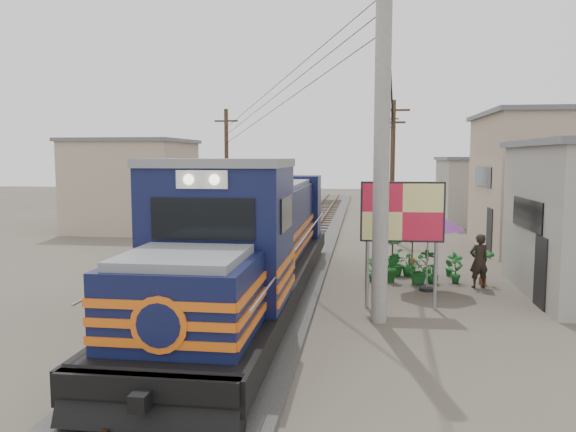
# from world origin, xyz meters

# --- Properties ---
(ground) EXTENTS (120.00, 120.00, 0.00)m
(ground) POSITION_xyz_m (0.00, 0.00, 0.00)
(ground) COLOR #473F35
(ground) RESTS_ON ground
(ballast) EXTENTS (3.60, 70.00, 0.16)m
(ballast) POSITION_xyz_m (0.00, 10.00, 0.08)
(ballast) COLOR #595651
(ballast) RESTS_ON ground
(track) EXTENTS (1.15, 70.00, 0.12)m
(track) POSITION_xyz_m (0.00, 10.00, 0.26)
(track) COLOR #51331E
(track) RESTS_ON ground
(locomotive) EXTENTS (2.97, 16.17, 4.01)m
(locomotive) POSITION_xyz_m (0.00, 0.79, 1.75)
(locomotive) COLOR black
(locomotive) RESTS_ON ground
(utility_pole_main) EXTENTS (0.40, 0.40, 10.00)m
(utility_pole_main) POSITION_xyz_m (3.50, -0.50, 5.00)
(utility_pole_main) COLOR #9E9B93
(utility_pole_main) RESTS_ON ground
(wooden_pole_mid) EXTENTS (1.60, 0.24, 7.00)m
(wooden_pole_mid) POSITION_xyz_m (4.50, 14.00, 3.68)
(wooden_pole_mid) COLOR #4C3826
(wooden_pole_mid) RESTS_ON ground
(wooden_pole_far) EXTENTS (1.60, 0.24, 7.50)m
(wooden_pole_far) POSITION_xyz_m (4.80, 28.00, 3.93)
(wooden_pole_far) COLOR #4C3826
(wooden_pole_far) RESTS_ON ground
(wooden_pole_left) EXTENTS (1.60, 0.24, 7.00)m
(wooden_pole_left) POSITION_xyz_m (-5.00, 18.00, 3.68)
(wooden_pole_left) COLOR #4C3826
(wooden_pole_left) RESTS_ON ground
(power_lines) EXTENTS (9.65, 19.00, 3.30)m
(power_lines) POSITION_xyz_m (-0.14, 8.49, 7.56)
(power_lines) COLOR black
(power_lines) RESTS_ON ground
(shophouse_mid) EXTENTS (8.40, 7.35, 6.20)m
(shophouse_mid) POSITION_xyz_m (12.50, 12.00, 3.11)
(shophouse_mid) COLOR tan
(shophouse_mid) RESTS_ON ground
(shophouse_back) EXTENTS (6.30, 6.30, 4.20)m
(shophouse_back) POSITION_xyz_m (11.00, 22.00, 2.11)
(shophouse_back) COLOR #99978B
(shophouse_back) RESTS_ON ground
(shophouse_left) EXTENTS (6.30, 6.30, 5.20)m
(shophouse_left) POSITION_xyz_m (-10.00, 16.00, 2.61)
(shophouse_left) COLOR tan
(shophouse_left) RESTS_ON ground
(billboard) EXTENTS (2.28, 0.19, 3.52)m
(billboard) POSITION_xyz_m (4.13, 0.89, 2.60)
(billboard) COLOR #99999E
(billboard) RESTS_ON ground
(market_umbrella) EXTENTS (3.05, 3.05, 2.54)m
(market_umbrella) POSITION_xyz_m (5.08, 3.10, 2.23)
(market_umbrella) COLOR black
(market_umbrella) RESTS_ON ground
(vendor) EXTENTS (0.73, 0.58, 1.75)m
(vendor) POSITION_xyz_m (6.77, 3.72, 0.87)
(vendor) COLOR black
(vendor) RESTS_ON ground
(plant_nursery) EXTENTS (3.34, 2.20, 1.05)m
(plant_nursery) POSITION_xyz_m (4.65, 4.66, 0.46)
(plant_nursery) COLOR #1D6626
(plant_nursery) RESTS_ON ground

